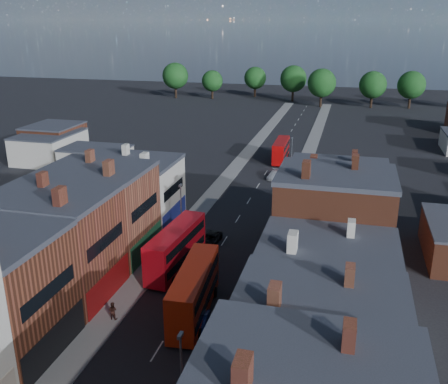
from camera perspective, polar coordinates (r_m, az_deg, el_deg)
The scene contains 14 objects.
pavement_west at distance 84.06m, azimuth -1.21°, elevation -0.15°, with size 3.00×200.00×0.12m, color gray.
pavement_east at distance 81.71m, azimuth 7.60°, elevation -0.90°, with size 3.00×200.00×0.12m, color gray.
terrace_east at distance 34.00m, azimuth 10.18°, elevation -20.26°, with size 12.00×80.00×12.69m, color brown.
lamp_post_1 at distance 36.38m, azimuth -4.86°, elevation -20.28°, with size 0.25×0.70×8.12m.
lamp_post_2 at distance 64.18m, azimuth -4.92°, elevation -2.02°, with size 0.25×0.70×8.12m.
lamp_post_3 at distance 89.96m, azimuth 7.71°, elevation 4.07°, with size 0.25×0.70×8.12m.
bus_0 at distance 58.47m, azimuth -5.49°, elevation -6.32°, with size 3.69×11.95×5.08m.
bus_1 at distance 49.61m, azimuth -3.44°, elevation -11.21°, with size 3.66×11.93×5.08m.
bus_2 at distance 103.61m, azimuth 6.52°, elevation 4.78°, with size 2.70×10.21×4.39m.
car_1 at distance 48.81m, azimuth -2.78°, elevation -14.67°, with size 1.35×3.87×1.27m, color navy.
car_2 at distance 65.44m, azimuth -1.56°, elevation -5.37°, with size 2.20×4.78×1.33m, color black.
car_3 at distance 92.43m, azimuth 5.73°, elevation 1.95°, with size 1.88×4.63×1.34m, color silver.
ped_1 at distance 50.89m, azimuth -12.61°, elevation -13.09°, with size 0.88×0.48×1.81m, color #402019.
ped_3 at distance 43.32m, azimuth 0.69°, elevation -19.01°, with size 1.05×0.48×1.79m, color #534F47.
Camera 1 is at (14.97, -26.41, 27.73)m, focal length 40.00 mm.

